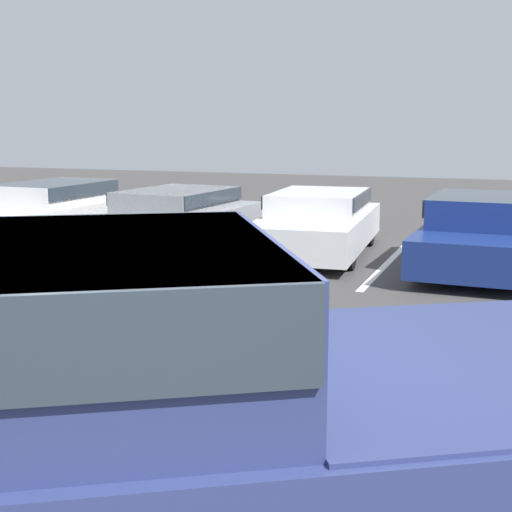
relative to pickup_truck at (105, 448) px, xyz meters
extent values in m
cube|color=white|center=(-8.79, 9.78, -0.94)|extent=(0.12, 4.98, 0.01)
cube|color=white|center=(-5.99, 9.78, -0.94)|extent=(0.12, 4.98, 0.01)
cube|color=white|center=(-3.20, 9.78, -0.94)|extent=(0.12, 4.98, 0.01)
cube|color=white|center=(-0.40, 9.78, -0.94)|extent=(0.12, 4.98, 0.01)
cube|color=navy|center=(-0.01, -0.01, -0.18)|extent=(6.20, 4.81, 0.98)
cube|color=navy|center=(-0.27, -0.16, 0.63)|extent=(2.81, 2.71, 0.63)
cube|color=#2D3842|center=(-0.27, -0.16, 0.77)|extent=(2.81, 2.74, 0.35)
cube|color=navy|center=(1.62, 0.96, 0.27)|extent=(2.91, 2.81, 0.14)
cylinder|color=black|center=(1.12, 1.63, -0.49)|extent=(0.94, 0.74, 0.90)
cylinder|color=#ADADB2|center=(1.12, 1.63, -0.49)|extent=(0.60, 0.55, 0.50)
cube|color=silver|center=(-7.29, 9.56, -0.47)|extent=(1.81, 4.66, 0.60)
cube|color=silver|center=(-7.29, 9.65, 0.05)|extent=(1.56, 2.43, 0.43)
cube|color=#2D3842|center=(-7.29, 9.65, 0.13)|extent=(1.63, 2.39, 0.26)
cylinder|color=black|center=(-6.58, 8.20, -0.62)|extent=(0.24, 0.65, 0.65)
cylinder|color=#ADADB2|center=(-6.58, 8.20, -0.62)|extent=(0.25, 0.36, 0.35)
cylinder|color=black|center=(-6.53, 10.89, -0.62)|extent=(0.24, 0.65, 0.65)
cylinder|color=#ADADB2|center=(-6.53, 10.89, -0.62)|extent=(0.25, 0.36, 0.35)
cylinder|color=black|center=(-8.00, 10.91, -0.62)|extent=(0.24, 0.65, 0.65)
cylinder|color=#ADADB2|center=(-8.00, 10.91, -0.62)|extent=(0.25, 0.36, 0.35)
cube|color=gray|center=(-4.55, 9.70, -0.49)|extent=(2.19, 4.49, 0.56)
cube|color=gray|center=(-4.55, 9.78, -0.01)|extent=(1.80, 2.39, 0.40)
cube|color=#2D3842|center=(-4.55, 9.78, 0.07)|extent=(1.87, 2.35, 0.24)
cylinder|color=black|center=(-3.87, 8.37, -0.62)|extent=(0.28, 0.65, 0.63)
cylinder|color=#ADADB2|center=(-3.87, 8.37, -0.62)|extent=(0.27, 0.37, 0.35)
cylinder|color=black|center=(-5.44, 8.50, -0.62)|extent=(0.28, 0.65, 0.63)
cylinder|color=#ADADB2|center=(-5.44, 8.50, -0.62)|extent=(0.27, 0.37, 0.35)
cylinder|color=black|center=(-3.66, 10.89, -0.62)|extent=(0.28, 0.65, 0.63)
cylinder|color=#ADADB2|center=(-3.66, 10.89, -0.62)|extent=(0.27, 0.37, 0.35)
cylinder|color=black|center=(-5.24, 11.02, -0.62)|extent=(0.28, 0.65, 0.63)
cylinder|color=#ADADB2|center=(-5.24, 11.02, -0.62)|extent=(0.27, 0.37, 0.35)
cube|color=silver|center=(-1.77, 9.99, -0.48)|extent=(2.06, 4.39, 0.58)
cube|color=silver|center=(-1.77, 10.07, 0.02)|extent=(1.70, 2.33, 0.40)
cube|color=#2D3842|center=(-1.77, 10.07, 0.10)|extent=(1.77, 2.29, 0.24)
cylinder|color=black|center=(-0.93, 8.80, -0.62)|extent=(0.28, 0.65, 0.63)
cylinder|color=#ADADB2|center=(-0.93, 8.80, -0.62)|extent=(0.27, 0.36, 0.35)
cylinder|color=black|center=(-2.43, 8.70, -0.62)|extent=(0.28, 0.65, 0.63)
cylinder|color=#ADADB2|center=(-2.43, 8.70, -0.62)|extent=(0.27, 0.36, 0.35)
cylinder|color=black|center=(-1.11, 11.28, -0.62)|extent=(0.28, 0.65, 0.63)
cylinder|color=#ADADB2|center=(-1.11, 11.28, -0.62)|extent=(0.27, 0.36, 0.35)
cylinder|color=black|center=(-2.60, 11.17, -0.62)|extent=(0.28, 0.65, 0.63)
cylinder|color=#ADADB2|center=(-2.60, 11.17, -0.62)|extent=(0.27, 0.36, 0.35)
cube|color=navy|center=(1.13, 9.63, -0.49)|extent=(1.94, 4.41, 0.58)
cube|color=navy|center=(1.13, 9.72, 0.04)|extent=(1.65, 2.31, 0.48)
cube|color=#2D3842|center=(1.13, 9.72, 0.14)|extent=(1.72, 2.27, 0.29)
cylinder|color=black|center=(0.31, 8.40, -0.64)|extent=(0.23, 0.62, 0.61)
cylinder|color=#ADADB2|center=(0.31, 8.40, -0.64)|extent=(0.23, 0.34, 0.34)
cylinder|color=black|center=(0.40, 10.92, -0.64)|extent=(0.23, 0.62, 0.61)
cylinder|color=#ADADB2|center=(0.40, 10.92, -0.64)|extent=(0.23, 0.34, 0.34)
camera|label=1|loc=(1.69, -2.58, 1.45)|focal=50.00mm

